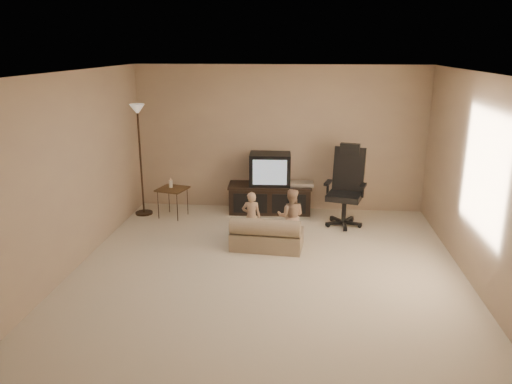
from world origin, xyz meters
TOP-DOWN VIEW (x-y plane):
  - floor at (0.00, 0.00)m, footprint 5.50×5.50m
  - room_shell at (0.00, 0.00)m, footprint 5.50×5.50m
  - tv_stand at (-0.14, 2.49)m, footprint 1.47×0.60m
  - office_chair at (1.11, 1.98)m, footprint 0.74×0.76m
  - side_table at (-1.76, 2.08)m, footprint 0.55×0.55m
  - floor_lamp at (-2.30, 2.16)m, footprint 0.29×0.29m
  - child_sofa at (-0.07, 0.82)m, footprint 1.05×0.65m
  - toddler_left at (-0.32, 1.08)m, footprint 0.28×0.21m
  - toddler_right at (0.26, 1.08)m, footprint 0.41×0.24m

SIDE VIEW (x-z plane):
  - floor at x=0.00m, z-range 0.00..0.00m
  - child_sofa at x=-0.07m, z-range -0.05..0.44m
  - toddler_left at x=-0.32m, z-range 0.00..0.77m
  - toddler_right at x=0.26m, z-range 0.00..0.83m
  - tv_stand at x=-0.14m, z-range -0.09..0.95m
  - office_chair at x=1.11m, z-range -0.18..1.12m
  - side_table at x=-1.76m, z-range 0.15..0.82m
  - floor_lamp at x=-2.30m, z-range 0.43..2.32m
  - room_shell at x=0.00m, z-range -1.23..4.27m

